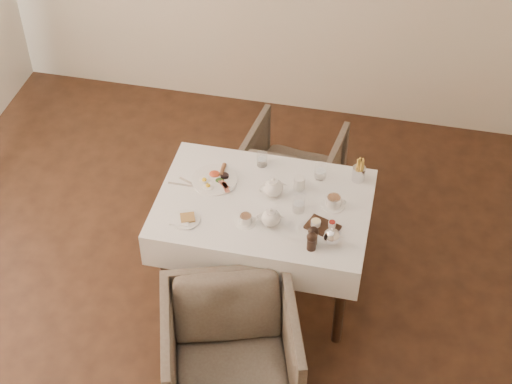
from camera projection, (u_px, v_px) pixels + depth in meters
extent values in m
plane|color=black|center=(201.00, 339.00, 4.89)|extent=(5.00, 5.00, 0.00)
cube|color=black|center=(263.00, 206.00, 4.72)|extent=(1.20, 0.80, 0.04)
cube|color=white|center=(263.00, 216.00, 4.78)|extent=(1.28, 0.88, 0.23)
cylinder|color=black|center=(196.00, 199.00, 5.30)|extent=(0.06, 0.06, 0.70)
cylinder|color=black|center=(354.00, 224.00, 5.13)|extent=(0.06, 0.06, 0.70)
cylinder|color=black|center=(166.00, 274.00, 4.82)|extent=(0.06, 0.06, 0.70)
cylinder|color=black|center=(340.00, 304.00, 4.65)|extent=(0.06, 0.06, 0.70)
imported|color=#4D4238|center=(231.00, 354.00, 4.39)|extent=(0.94, 0.95, 0.69)
imported|color=#4D4238|center=(293.00, 169.00, 5.61)|extent=(0.72, 0.74, 0.60)
cylinder|color=white|center=(214.00, 180.00, 4.84)|extent=(0.29, 0.29, 0.01)
ellipsoid|color=#C44423|center=(215.00, 173.00, 4.86)|extent=(0.07, 0.07, 0.02)
cylinder|color=brown|center=(223.00, 169.00, 4.88)|extent=(0.03, 0.10, 0.03)
cylinder|color=black|center=(225.00, 176.00, 4.84)|extent=(0.05, 0.05, 0.02)
cube|color=maroon|center=(224.00, 186.00, 4.78)|extent=(0.09, 0.10, 0.01)
ellipsoid|color=#264C19|center=(220.00, 180.00, 4.82)|extent=(0.06, 0.05, 0.02)
cylinder|color=white|center=(186.00, 220.00, 4.58)|extent=(0.17, 0.17, 0.01)
cube|color=olive|center=(188.00, 218.00, 4.58)|extent=(0.11, 0.10, 0.01)
cube|color=white|center=(180.00, 221.00, 4.57)|extent=(0.11, 0.09, 0.01)
cylinder|color=white|center=(299.00, 183.00, 4.76)|extent=(0.07, 0.07, 0.08)
cylinder|color=white|center=(246.00, 222.00, 4.57)|extent=(0.12, 0.12, 0.01)
cylinder|color=white|center=(246.00, 219.00, 4.55)|extent=(0.08, 0.08, 0.05)
cylinder|color=#AF794F|center=(246.00, 216.00, 4.53)|extent=(0.07, 0.07, 0.00)
cylinder|color=white|center=(333.00, 205.00, 4.67)|extent=(0.14, 0.14, 0.01)
cylinder|color=white|center=(334.00, 201.00, 4.65)|extent=(0.09, 0.09, 0.06)
cylinder|color=#AF794F|center=(334.00, 197.00, 4.63)|extent=(0.08, 0.08, 0.00)
cylinder|color=silver|center=(262.00, 159.00, 4.92)|extent=(0.08, 0.08, 0.09)
cylinder|color=silver|center=(299.00, 204.00, 4.61)|extent=(0.09, 0.09, 0.10)
cylinder|color=silver|center=(321.00, 171.00, 4.83)|extent=(0.07, 0.07, 0.10)
cube|color=black|center=(323.00, 227.00, 4.54)|extent=(0.22, 0.18, 0.02)
cylinder|color=white|center=(316.00, 223.00, 4.53)|extent=(0.06, 0.06, 0.03)
cylinder|color=maroon|center=(332.00, 224.00, 4.52)|extent=(0.05, 0.05, 0.03)
cylinder|color=silver|center=(359.00, 174.00, 4.81)|extent=(0.08, 0.08, 0.10)
cube|color=silver|center=(192.00, 184.00, 4.81)|extent=(0.19, 0.09, 0.00)
cube|color=silver|center=(184.00, 185.00, 4.81)|extent=(0.20, 0.02, 0.00)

